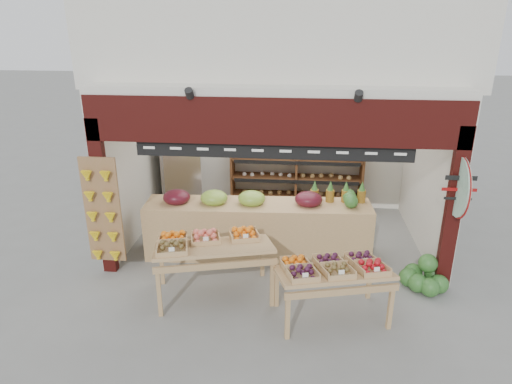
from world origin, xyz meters
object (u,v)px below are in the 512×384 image
(display_table_right, at_px, (333,269))
(cardboard_stack, at_px, (221,217))
(mid_counter, at_px, (257,227))
(watermelon_pile, at_px, (424,277))
(refrigerator, at_px, (181,167))
(back_shelving, at_px, (297,163))
(display_table_left, at_px, (205,244))

(display_table_right, bearing_deg, cardboard_stack, 126.36)
(mid_counter, bearing_deg, watermelon_pile, -17.27)
(refrigerator, distance_m, cardboard_stack, 1.54)
(watermelon_pile, bearing_deg, display_table_right, -149.00)
(refrigerator, relative_size, cardboard_stack, 1.83)
(display_table_right, distance_m, watermelon_pile, 1.88)
(refrigerator, relative_size, mid_counter, 0.50)
(cardboard_stack, distance_m, watermelon_pile, 4.08)
(back_shelving, bearing_deg, mid_counter, -106.75)
(display_table_right, bearing_deg, mid_counter, 124.82)
(refrigerator, height_order, mid_counter, refrigerator)
(display_table_left, relative_size, watermelon_pile, 2.65)
(mid_counter, bearing_deg, cardboard_stack, 128.85)
(back_shelving, distance_m, refrigerator, 2.54)
(cardboard_stack, xyz_separation_m, mid_counter, (0.84, -1.05, 0.30))
(refrigerator, height_order, display_table_left, refrigerator)
(mid_counter, relative_size, display_table_right, 2.33)
(display_table_right, xyz_separation_m, watermelon_pile, (1.53, 0.92, -0.60))
(display_table_left, distance_m, watermelon_pile, 3.52)
(refrigerator, xyz_separation_m, watermelon_pile, (4.62, -2.79, -0.81))
(cardboard_stack, height_order, mid_counter, mid_counter)
(watermelon_pile, bearing_deg, cardboard_stack, 152.15)
(display_table_right, bearing_deg, display_table_left, 166.82)
(back_shelving, distance_m, display_table_left, 3.79)
(back_shelving, xyz_separation_m, cardboard_stack, (-1.51, -1.16, -0.84))
(display_table_left, bearing_deg, mid_counter, 63.64)
(refrigerator, xyz_separation_m, display_table_left, (1.19, -3.27, -0.15))
(back_shelving, xyz_separation_m, display_table_right, (0.57, -3.99, -0.30))
(cardboard_stack, relative_size, display_table_right, 0.63)
(display_table_left, bearing_deg, display_table_right, -13.18)
(cardboard_stack, height_order, watermelon_pile, cardboard_stack)
(back_shelving, height_order, refrigerator, refrigerator)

